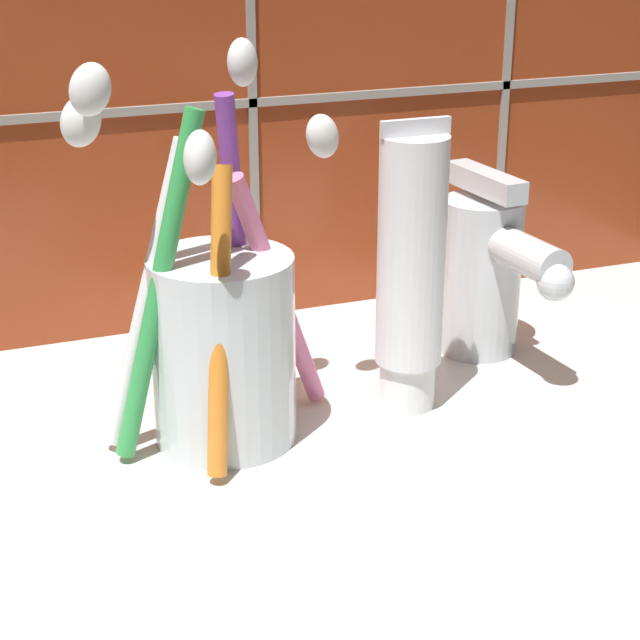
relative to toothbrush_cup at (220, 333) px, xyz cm
name	(u,v)px	position (x,y,z in cm)	size (l,w,h in cm)	color
sink_counter	(345,475)	(4.72, -3.96, -6.48)	(66.77, 38.04, 2.00)	silver
tile_wall_backsplash	(218,16)	(4.73, 15.30, 12.60)	(76.77, 1.72, 40.13)	#933819
toothbrush_cup	(220,333)	(0.00, 0.00, 0.00)	(13.90, 9.16, 18.63)	silver
toothpaste_tube	(411,270)	(9.78, 0.00, 1.87)	(3.52, 3.35, 14.80)	white
sink_faucet	(487,269)	(16.68, 4.51, -0.43)	(4.58, 10.66, 10.49)	silver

